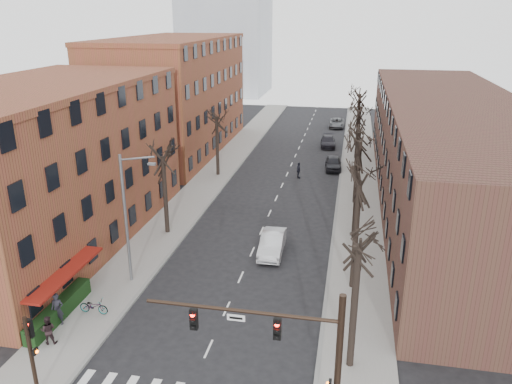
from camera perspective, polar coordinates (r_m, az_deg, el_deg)
The scene contains 26 objects.
sidewalk_left at distance 57.52m, azimuth -4.48°, elevation 2.28°, with size 4.00×90.00×0.15m, color gray.
sidewalk_right at distance 55.56m, azimuth 11.64°, elevation 1.29°, with size 4.00×90.00×0.15m, color gray.
building_left_near at distance 41.59m, azimuth -22.93°, elevation 2.41°, with size 12.00×26.00×12.00m, color brown.
building_left_far at distance 66.73m, azimuth -9.31°, elevation 10.64°, with size 12.00×28.00×14.00m, color brown.
building_right at distance 50.20m, azimuth 21.19°, elevation 4.24°, with size 12.00×50.00×10.00m, color #472721.
awning_left at distance 33.65m, azimuth -20.38°, elevation -12.55°, with size 1.20×7.00×0.15m, color maroon.
hedge at distance 32.67m, azimuth -21.57°, elevation -12.42°, with size 0.80×6.00×1.00m, color #173211.
tree_right_a at distance 27.84m, azimuth 10.64°, elevation -19.03°, with size 5.20×5.20×10.00m, color black, non-canonical shape.
tree_right_b at distance 34.47m, azimuth 10.89°, elevation -10.74°, with size 5.20×5.20×10.80m, color black, non-canonical shape.
tree_right_c at distance 41.59m, azimuth 11.04°, elevation -5.20°, with size 5.20×5.20×11.60m, color black, non-canonical shape.
tree_right_d at distance 48.97m, azimuth 11.15°, elevation -1.30°, with size 5.20×5.20×10.00m, color black, non-canonical shape.
tree_right_e at distance 56.53m, azimuth 11.23°, elevation 1.56°, with size 5.20×5.20×10.80m, color black, non-canonical shape.
tree_right_f at distance 64.19m, azimuth 11.29°, elevation 3.75°, with size 5.20×5.20×11.60m, color black, non-canonical shape.
tree_left_a at distance 42.34m, azimuth -10.05°, elevation -4.67°, with size 5.20×5.20×9.50m, color black, non-canonical shape.
tree_left_b at distance 56.52m, azimuth -4.36°, elevation 1.89°, with size 5.20×5.20×9.50m, color black, non-canonical shape.
signal_mast_arm at distance 21.24m, azimuth 5.08°, elevation -17.70°, with size 8.14×0.30×7.20m.
signal_pole_left at distance 26.33m, azimuth -24.30°, elevation -16.13°, with size 0.47×0.44×4.40m.
streetlight at distance 33.45m, azimuth -14.46°, elevation -2.43°, with size 2.45×0.22×9.03m.
silver_sedan at distance 38.11m, azimuth 1.87°, elevation -5.89°, with size 1.70×4.87×1.61m, color #B9BBC0.
parked_car_near at distance 59.14m, azimuth 8.83°, elevation 3.30°, with size 1.82×4.52×1.54m, color black.
parked_car_mid at distance 69.41m, azimuth 8.22°, elevation 5.73°, with size 1.95×4.79×1.39m, color black.
parked_car_far at distance 81.78m, azimuth 9.20°, elevation 7.80°, with size 2.31×5.00×1.39m, color #595C61.
pedestrian_a at distance 31.80m, azimuth -21.75°, elevation -12.34°, with size 0.72×0.47×1.98m, color #22212A.
pedestrian_b at distance 30.45m, azimuth -22.67°, elevation -14.34°, with size 0.82×0.64×1.68m, color black.
pedestrian_crossing at distance 55.42m, azimuth 4.89°, elevation 2.48°, with size 1.05×0.44×1.78m, color black.
bicycle at distance 32.39m, azimuth -18.06°, elevation -12.29°, with size 0.64×1.83×0.96m, color gray.
Camera 1 is at (6.92, -17.82, 17.29)m, focal length 35.00 mm.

